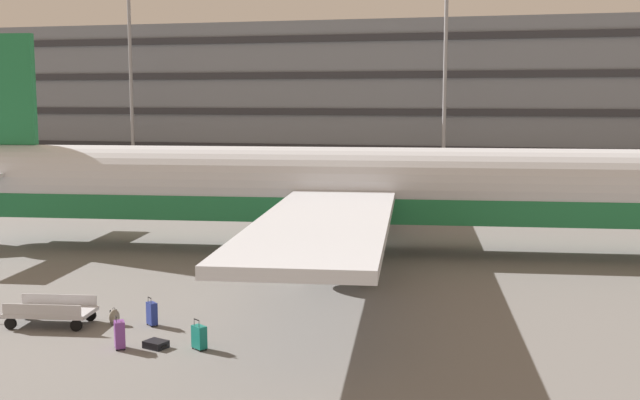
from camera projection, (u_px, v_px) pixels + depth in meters
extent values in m
plane|color=slate|center=(385.00, 248.00, 36.65)|extent=(600.00, 600.00, 0.00)
cube|color=slate|center=(459.00, 94.00, 85.37)|extent=(142.95, 16.83, 14.89)
cube|color=#2D2D33|center=(453.00, 150.00, 77.89)|extent=(141.52, 0.24, 0.70)
cube|color=#2D2D33|center=(453.00, 112.00, 77.40)|extent=(141.52, 0.24, 0.70)
cube|color=#2D2D33|center=(454.00, 74.00, 76.92)|extent=(141.52, 0.24, 0.70)
cube|color=#2D2D33|center=(455.00, 36.00, 76.44)|extent=(141.52, 0.24, 0.70)
cylinder|color=silver|center=(370.00, 185.00, 35.45)|extent=(37.22, 7.80, 3.47)
cube|color=#1E723F|center=(369.00, 206.00, 35.58)|extent=(35.74, 7.56, 1.11)
cube|color=silver|center=(38.00, 166.00, 40.74)|extent=(2.40, 5.38, 0.20)
cube|color=silver|center=(362.00, 171.00, 44.98)|extent=(6.20, 15.98, 0.36)
cube|color=silver|center=(323.00, 224.00, 26.24)|extent=(6.20, 15.98, 0.36)
cylinder|color=#9E9EA3|center=(367.00, 199.00, 42.32)|extent=(2.69, 2.19, 1.91)
cylinder|color=#9E9EA3|center=(345.00, 245.00, 29.10)|extent=(2.69, 2.19, 1.91)
cylinder|color=black|center=(340.00, 236.00, 37.42)|extent=(0.93, 0.45, 0.90)
cylinder|color=slate|center=(340.00, 222.00, 37.34)|extent=(0.20, 0.20, 1.33)
cylinder|color=black|center=(334.00, 247.00, 34.52)|extent=(0.93, 0.45, 0.90)
cylinder|color=slate|center=(334.00, 232.00, 34.43)|extent=(0.20, 0.20, 1.33)
cylinder|color=gray|center=(131.00, 73.00, 80.67)|extent=(0.36, 0.36, 19.15)
cylinder|color=gray|center=(445.00, 75.00, 73.16)|extent=(0.36, 0.36, 18.31)
cube|color=black|center=(156.00, 344.00, 22.04)|extent=(0.73, 0.65, 0.20)
cube|color=black|center=(165.00, 346.00, 21.87)|extent=(0.10, 0.24, 0.02)
cube|color=navy|center=(152.00, 313.00, 24.14)|extent=(0.44, 0.42, 0.69)
cylinder|color=#333338|center=(148.00, 300.00, 24.14)|extent=(0.02, 0.02, 0.16)
cylinder|color=#333338|center=(151.00, 301.00, 23.96)|extent=(0.02, 0.02, 0.16)
cube|color=black|center=(149.00, 298.00, 24.04)|extent=(0.18, 0.16, 0.02)
cylinder|color=black|center=(153.00, 323.00, 24.37)|extent=(0.05, 0.05, 0.05)
cylinder|color=black|center=(157.00, 326.00, 24.12)|extent=(0.05, 0.05, 0.05)
cylinder|color=black|center=(148.00, 324.00, 24.27)|extent=(0.05, 0.05, 0.05)
cylinder|color=black|center=(152.00, 327.00, 24.02)|extent=(0.05, 0.05, 0.05)
cube|color=#72388C|center=(120.00, 334.00, 21.90)|extent=(0.44, 0.47, 0.75)
cylinder|color=#333338|center=(116.00, 318.00, 21.91)|extent=(0.02, 0.02, 0.14)
cylinder|color=#333338|center=(116.00, 320.00, 21.72)|extent=(0.02, 0.02, 0.14)
cube|color=black|center=(116.00, 317.00, 21.80)|extent=(0.14, 0.19, 0.02)
cylinder|color=black|center=(123.00, 346.00, 22.13)|extent=(0.05, 0.04, 0.05)
cylinder|color=black|center=(125.00, 349.00, 21.85)|extent=(0.05, 0.04, 0.05)
cylinder|color=black|center=(116.00, 347.00, 22.05)|extent=(0.05, 0.04, 0.05)
cylinder|color=black|center=(117.00, 350.00, 21.77)|extent=(0.05, 0.04, 0.05)
cube|color=#147266|center=(199.00, 337.00, 21.85)|extent=(0.50, 0.45, 0.63)
cylinder|color=#333338|center=(194.00, 322.00, 21.83)|extent=(0.02, 0.02, 0.19)
cylinder|color=#333338|center=(199.00, 324.00, 21.66)|extent=(0.02, 0.02, 0.19)
cube|color=black|center=(197.00, 320.00, 21.74)|extent=(0.21, 0.15, 0.02)
cylinder|color=black|center=(199.00, 346.00, 22.09)|extent=(0.04, 0.05, 0.05)
cylinder|color=black|center=(206.00, 349.00, 21.84)|extent=(0.04, 0.05, 0.05)
cylinder|color=black|center=(193.00, 348.00, 21.96)|extent=(0.04, 0.05, 0.05)
cylinder|color=black|center=(200.00, 351.00, 21.70)|extent=(0.04, 0.05, 0.05)
ellipsoid|color=gray|center=(114.00, 317.00, 24.28)|extent=(0.40, 0.40, 0.48)
ellipsoid|color=gray|center=(115.00, 320.00, 24.20)|extent=(0.24, 0.24, 0.22)
torus|color=black|center=(114.00, 309.00, 24.27)|extent=(0.07, 0.07, 0.08)
cube|color=black|center=(116.00, 316.00, 24.41)|extent=(0.04, 0.04, 0.41)
cube|color=black|center=(110.00, 317.00, 24.32)|extent=(0.04, 0.04, 0.41)
cube|color=#B7B7BC|center=(51.00, 312.00, 24.21)|extent=(2.76, 1.65, 0.12)
cylinder|color=#4C4C51|center=(0.00, 318.00, 24.40)|extent=(0.70, 0.15, 0.05)
cube|color=#B7B7BC|center=(42.00, 311.00, 23.58)|extent=(2.45, 0.39, 0.40)
cube|color=#B7B7BC|center=(59.00, 300.00, 24.79)|extent=(2.45, 0.39, 0.40)
cylinder|color=black|center=(11.00, 323.00, 23.80)|extent=(0.37, 0.15, 0.36)
cylinder|color=black|center=(27.00, 314.00, 24.89)|extent=(0.37, 0.15, 0.36)
cylinder|color=black|center=(76.00, 325.00, 23.60)|extent=(0.37, 0.15, 0.36)
cylinder|color=black|center=(90.00, 315.00, 24.69)|extent=(0.37, 0.15, 0.36)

